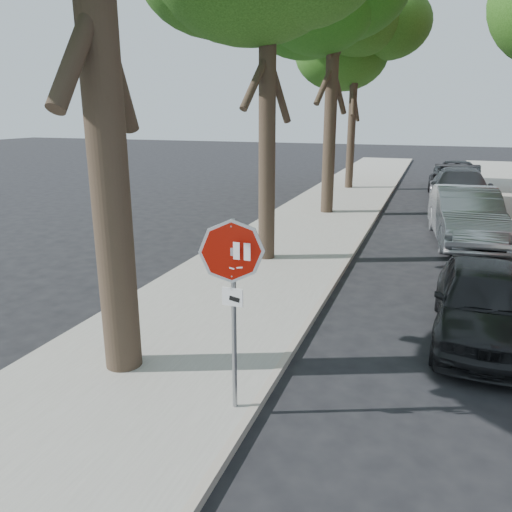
% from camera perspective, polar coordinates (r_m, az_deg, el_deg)
% --- Properties ---
extents(ground, '(120.00, 120.00, 0.00)m').
position_cam_1_polar(ground, '(6.97, 3.25, -18.63)').
color(ground, black).
rests_on(ground, ground).
extents(sidewalk_left, '(4.00, 55.00, 0.12)m').
position_cam_1_polar(sidewalk_left, '(18.40, 6.46, 3.78)').
color(sidewalk_left, gray).
rests_on(sidewalk_left, ground).
extents(curb_left, '(0.12, 55.00, 0.13)m').
position_cam_1_polar(curb_left, '(18.05, 12.80, 3.25)').
color(curb_left, '#9E9384').
rests_on(curb_left, ground).
extents(curb_right, '(0.12, 55.00, 0.13)m').
position_cam_1_polar(curb_right, '(18.10, 26.74, 1.93)').
color(curb_right, '#9E9384').
rests_on(curb_right, ground).
extents(stop_sign, '(0.76, 0.34, 2.61)m').
position_cam_1_polar(stop_sign, '(6.27, -2.68, -2.71)').
color(stop_sign, gray).
rests_on(stop_sign, sidewalk_left).
extents(tree_far, '(5.29, 4.91, 9.33)m').
position_cam_1_polar(tree_far, '(27.16, 11.34, 22.73)').
color(tree_far, black).
rests_on(tree_far, sidewalk_left).
extents(car_a, '(1.77, 4.18, 1.41)m').
position_cam_1_polar(car_a, '(9.83, 24.56, -4.81)').
color(car_a, black).
rests_on(car_a, ground).
extents(car_b, '(2.36, 5.33, 1.70)m').
position_cam_1_polar(car_b, '(16.97, 22.87, 4.28)').
color(car_b, '#919598').
rests_on(car_b, ground).
extents(car_c, '(2.56, 5.89, 1.69)m').
position_cam_1_polar(car_c, '(22.68, 22.26, 7.03)').
color(car_c, '#525257').
rests_on(car_c, ground).
extents(car_d, '(2.72, 5.44, 1.48)m').
position_cam_1_polar(car_d, '(28.50, 21.88, 8.51)').
color(car_d, black).
rests_on(car_d, ground).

